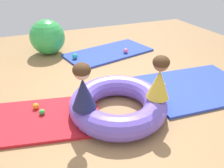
# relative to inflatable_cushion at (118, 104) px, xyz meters

# --- Properties ---
(ground_plane) EXTENTS (8.00, 8.00, 0.00)m
(ground_plane) POSITION_rel_inflatable_cushion_xyz_m (-0.11, 0.05, -0.15)
(ground_plane) COLOR #9E7549
(gym_mat_far_left) EXTENTS (1.91, 1.25, 0.04)m
(gym_mat_far_left) POSITION_rel_inflatable_cushion_xyz_m (0.65, 1.97, -0.13)
(gym_mat_far_left) COLOR #2D47B7
(gym_mat_far_left) RESTS_ON ground
(gym_mat_near_left) EXTENTS (1.64, 1.26, 0.04)m
(gym_mat_near_left) POSITION_rel_inflatable_cushion_xyz_m (1.35, 0.14, -0.13)
(gym_mat_near_left) COLOR #2D47B7
(gym_mat_near_left) RESTS_ON ground
(gym_mat_far_right) EXTENTS (1.67, 1.13, 0.04)m
(gym_mat_far_right) POSITION_rel_inflatable_cushion_xyz_m (-0.98, 0.23, -0.13)
(gym_mat_far_right) COLOR red
(gym_mat_far_right) RESTS_ON ground
(inflatable_cushion) EXTENTS (1.21, 1.21, 0.29)m
(inflatable_cushion) POSITION_rel_inflatable_cushion_xyz_m (0.00, 0.00, 0.00)
(inflatable_cushion) COLOR #7056D1
(inflatable_cushion) RESTS_ON ground
(child_in_navy) EXTENTS (0.36, 0.36, 0.52)m
(child_in_navy) POSITION_rel_inflatable_cushion_xyz_m (-0.45, -0.10, 0.40)
(child_in_navy) COLOR navy
(child_in_navy) RESTS_ON inflatable_cushion
(child_in_yellow) EXTENTS (0.37, 0.37, 0.52)m
(child_in_yellow) POSITION_rel_inflatable_cushion_xyz_m (0.40, -0.23, 0.40)
(child_in_yellow) COLOR yellow
(child_in_yellow) RESTS_ON inflatable_cushion
(play_ball_teal) EXTENTS (0.10, 0.10, 0.10)m
(play_ball_teal) POSITION_rel_inflatable_cushion_xyz_m (-0.10, 1.86, -0.05)
(play_ball_teal) COLOR teal
(play_ball_teal) RESTS_ON gym_mat_far_left
(play_ball_yellow) EXTENTS (0.06, 0.06, 0.06)m
(play_ball_yellow) POSITION_rel_inflatable_cushion_xyz_m (0.87, 0.30, -0.07)
(play_ball_yellow) COLOR yellow
(play_ball_yellow) RESTS_ON gym_mat_near_left
(play_ball_orange) EXTENTS (0.08, 0.08, 0.08)m
(play_ball_orange) POSITION_rel_inflatable_cushion_xyz_m (-0.95, 0.44, -0.07)
(play_ball_orange) COLOR orange
(play_ball_orange) RESTS_ON gym_mat_far_right
(play_ball_pink) EXTENTS (0.10, 0.10, 0.10)m
(play_ball_pink) POSITION_rel_inflatable_cushion_xyz_m (0.94, 1.77, -0.06)
(play_ball_pink) COLOR pink
(play_ball_pink) RESTS_ON gym_mat_far_left
(play_ball_green) EXTENTS (0.07, 0.07, 0.07)m
(play_ball_green) POSITION_rel_inflatable_cushion_xyz_m (-0.89, 0.29, -0.07)
(play_ball_green) COLOR green
(play_ball_green) RESTS_ON gym_mat_far_right
(exercise_ball_large) EXTENTS (0.70, 0.70, 0.70)m
(exercise_ball_large) POSITION_rel_inflatable_cushion_xyz_m (-0.50, 2.45, 0.20)
(exercise_ball_large) COLOR green
(exercise_ball_large) RESTS_ON ground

